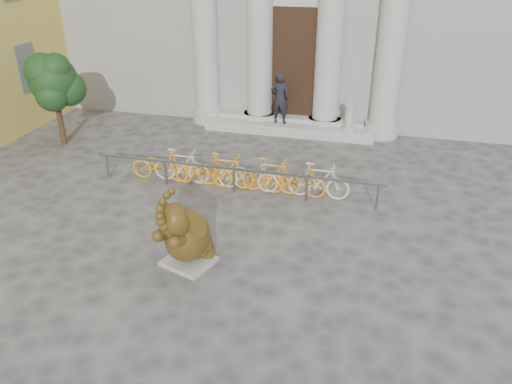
% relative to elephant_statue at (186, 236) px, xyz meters
% --- Properties ---
extents(ground, '(80.00, 80.00, 0.00)m').
position_rel_elephant_statue_xyz_m(ground, '(0.50, -0.81, -0.70)').
color(ground, '#474442').
rests_on(ground, ground).
extents(entrance_steps, '(6.00, 1.20, 0.36)m').
position_rel_elephant_statue_xyz_m(entrance_steps, '(0.50, 8.59, -0.52)').
color(entrance_steps, '#A8A59E').
rests_on(entrance_steps, ground).
extents(elephant_statue, '(1.29, 1.53, 1.94)m').
position_rel_elephant_statue_xyz_m(elephant_statue, '(0.00, 0.00, 0.00)').
color(elephant_statue, '#A8A59E').
rests_on(elephant_statue, ground).
extents(bike_rack, '(8.00, 0.53, 1.00)m').
position_rel_elephant_statue_xyz_m(bike_rack, '(-0.04, 3.72, -0.20)').
color(bike_rack, slate).
rests_on(bike_rack, ground).
extents(tree, '(1.76, 1.61, 3.06)m').
position_rel_elephant_statue_xyz_m(tree, '(-6.62, 5.51, 1.43)').
color(tree, '#332114').
rests_on(tree, ground).
extents(pedestrian, '(0.68, 0.46, 1.80)m').
position_rel_elephant_statue_xyz_m(pedestrian, '(0.17, 8.43, 0.55)').
color(pedestrian, black).
rests_on(pedestrian, entrance_steps).
extents(balustrade_post, '(0.38, 0.38, 0.94)m').
position_rel_elephant_statue_xyz_m(balustrade_post, '(2.60, 8.29, 0.09)').
color(balustrade_post, '#A8A59E').
rests_on(balustrade_post, entrance_steps).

